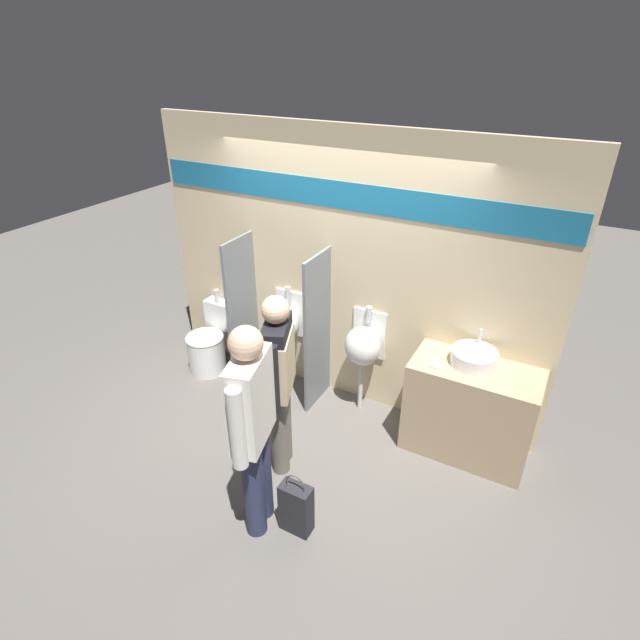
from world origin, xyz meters
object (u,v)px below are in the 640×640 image
urinal_far (363,346)px  shopping_bag (296,508)px  urinal_near_counter (284,323)px  cell_phone (436,364)px  toilet (209,346)px  person_with_lanyard (253,425)px  person_in_vest (279,374)px  sink_basin (474,357)px

urinal_far → shopping_bag: urinal_far is taller
urinal_near_counter → cell_phone: bearing=-7.5°
toilet → urinal_near_counter: bearing=11.4°
toilet → person_with_lanyard: 2.33m
urinal_near_counter → person_in_vest: size_ratio=0.67×
sink_basin → person_in_vest: (-1.32, -0.98, -0.00)m
shopping_bag → toilet: bearing=144.8°
sink_basin → urinal_far: (-1.03, 0.06, -0.23)m
toilet → shopping_bag: bearing=-35.2°
sink_basin → urinal_near_counter: size_ratio=0.35×
urinal_near_counter → toilet: urinal_near_counter is taller
urinal_far → person_with_lanyard: person_with_lanyard is taller
toilet → sink_basin: bearing=2.4°
urinal_near_counter → person_in_vest: 1.23m
sink_basin → toilet: sink_basin is taller
urinal_near_counter → toilet: 1.01m
sink_basin → toilet: 2.91m
urinal_near_counter → urinal_far: same height
urinal_near_counter → person_with_lanyard: (0.79, -1.65, 0.23)m
toilet → person_with_lanyard: bearing=-41.0°
cell_phone → toilet: 2.63m
person_with_lanyard → cell_phone: bearing=-46.9°
urinal_far → person_in_vest: (-0.28, -1.04, 0.22)m
cell_phone → shopping_bag: cell_phone is taller
urinal_near_counter → person_with_lanyard: person_with_lanyard is taller
urinal_far → sink_basin: bearing=-3.3°
sink_basin → person_with_lanyard: 1.95m
person_in_vest → person_with_lanyard: bearing=173.3°
person_with_lanyard → toilet: bearing=33.4°
toilet → person_in_vest: 1.86m
urinal_near_counter → urinal_far: (0.90, 0.00, 0.00)m
urinal_near_counter → toilet: size_ratio=1.24×
cell_phone → person_in_vest: (-1.04, -0.82, 0.05)m
urinal_far → person_with_lanyard: size_ratio=0.63×
shopping_bag → cell_phone: bearing=66.8°
sink_basin → person_with_lanyard: bearing=-125.7°
shopping_bag → person_in_vest: bearing=131.0°
sink_basin → urinal_near_counter: sink_basin is taller
person_in_vest → person_with_lanyard: 0.63m
person_with_lanyard → urinal_far: bearing=-19.3°
person_in_vest → person_with_lanyard: (0.18, -0.60, 0.01)m
person_in_vest → urinal_far: bearing=-38.1°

